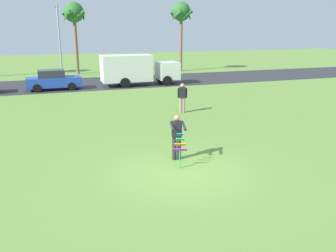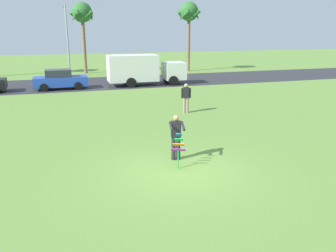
# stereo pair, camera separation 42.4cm
# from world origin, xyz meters

# --- Properties ---
(ground_plane) EXTENTS (120.00, 120.00, 0.00)m
(ground_plane) POSITION_xyz_m (0.00, 0.00, 0.00)
(ground_plane) COLOR olive
(road_strip) EXTENTS (120.00, 8.00, 0.01)m
(road_strip) POSITION_xyz_m (0.00, 21.32, 0.01)
(road_strip) COLOR #2D2D33
(road_strip) RESTS_ON ground
(person_kite_flyer) EXTENTS (0.62, 0.72, 1.73)m
(person_kite_flyer) POSITION_xyz_m (0.23, 1.13, 0.95)
(person_kite_flyer) COLOR #26262B
(person_kite_flyer) RESTS_ON ground
(kite_held) EXTENTS (0.57, 0.72, 1.17)m
(kite_held) POSITION_xyz_m (0.10, 0.43, 0.79)
(kite_held) COLOR blue
(kite_held) RESTS_ON ground
(parked_car_blue) EXTENTS (4.22, 1.88, 1.60)m
(parked_car_blue) POSITION_xyz_m (-3.75, 18.92, 0.77)
(parked_car_blue) COLOR #2347B7
(parked_car_blue) RESTS_ON ground
(parked_truck_white_box) EXTENTS (6.70, 2.13, 2.62)m
(parked_truck_white_box) POSITION_xyz_m (3.07, 18.92, 1.41)
(parked_truck_white_box) COLOR silver
(parked_truck_white_box) RESTS_ON ground
(palm_tree_right_near) EXTENTS (2.58, 2.71, 7.46)m
(palm_tree_right_near) POSITION_xyz_m (-0.99, 28.95, 6.12)
(palm_tree_right_near) COLOR brown
(palm_tree_right_near) RESTS_ON ground
(palm_tree_centre_far) EXTENTS (2.58, 2.71, 7.64)m
(palm_tree_centre_far) POSITION_xyz_m (10.50, 27.59, 6.29)
(palm_tree_centre_far) COLOR brown
(palm_tree_centre_far) RESTS_ON ground
(streetlight_pole) EXTENTS (0.24, 1.65, 7.00)m
(streetlight_pole) POSITION_xyz_m (-2.74, 26.49, 4.00)
(streetlight_pole) COLOR #9E9EA3
(streetlight_pole) RESTS_ON ground
(person_walker_near) EXTENTS (0.56, 0.30, 1.73)m
(person_walker_near) POSITION_xyz_m (3.19, 8.19, 0.93)
(person_walker_near) COLOR gray
(person_walker_near) RESTS_ON ground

